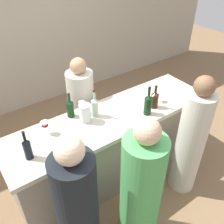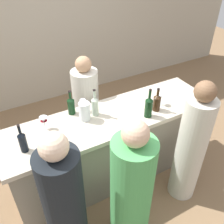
# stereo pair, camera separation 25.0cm
# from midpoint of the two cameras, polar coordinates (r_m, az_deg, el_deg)

# --- Properties ---
(ground_plane) EXTENTS (12.00, 12.00, 0.00)m
(ground_plane) POSITION_cam_midpoint_polar(r_m,az_deg,el_deg) (3.35, -2.20, -13.95)
(ground_plane) COLOR #846647
(back_wall) EXTENTS (8.00, 0.10, 2.80)m
(back_wall) POSITION_cam_midpoint_polar(r_m,az_deg,el_deg) (4.34, -19.91, 18.48)
(back_wall) COLOR #B2A893
(back_wall) RESTS_ON ground
(bar_counter) EXTENTS (2.40, 0.67, 0.95)m
(bar_counter) POSITION_cam_midpoint_polar(r_m,az_deg,el_deg) (3.00, -2.40, -8.10)
(bar_counter) COLOR gray
(bar_counter) RESTS_ON ground
(wine_bottle_leftmost_near_black) EXTENTS (0.07, 0.07, 0.30)m
(wine_bottle_leftmost_near_black) POSITION_cam_midpoint_polar(r_m,az_deg,el_deg) (2.32, -21.74, -7.81)
(wine_bottle_leftmost_near_black) COLOR black
(wine_bottle_leftmost_near_black) RESTS_ON bar_counter
(wine_bottle_second_left_dark_green) EXTENTS (0.08, 0.08, 0.28)m
(wine_bottle_second_left_dark_green) POSITION_cam_midpoint_polar(r_m,az_deg,el_deg) (2.69, -12.15, 0.84)
(wine_bottle_second_left_dark_green) COLOR black
(wine_bottle_second_left_dark_green) RESTS_ON bar_counter
(wine_bottle_center_clear_pale) EXTENTS (0.08, 0.08, 0.31)m
(wine_bottle_center_clear_pale) POSITION_cam_midpoint_polar(r_m,az_deg,el_deg) (2.64, -6.67, 1.14)
(wine_bottle_center_clear_pale) COLOR #B7C6B2
(wine_bottle_center_clear_pale) RESTS_ON bar_counter
(wine_bottle_second_right_dark_green) EXTENTS (0.08, 0.08, 0.33)m
(wine_bottle_second_right_dark_green) POSITION_cam_midpoint_polar(r_m,az_deg,el_deg) (2.67, 5.57, 1.75)
(wine_bottle_second_right_dark_green) COLOR black
(wine_bottle_second_right_dark_green) RESTS_ON bar_counter
(wine_bottle_rightmost_amber_brown) EXTENTS (0.08, 0.08, 0.28)m
(wine_bottle_rightmost_amber_brown) POSITION_cam_midpoint_polar(r_m,az_deg,el_deg) (2.79, 7.20, 2.82)
(wine_bottle_rightmost_amber_brown) COLOR #331E0F
(wine_bottle_rightmost_amber_brown) RESTS_ON bar_counter
(wine_glass_near_left) EXTENTS (0.07, 0.07, 0.13)m
(wine_glass_near_left) POSITION_cam_midpoint_polar(r_m,az_deg,el_deg) (2.90, 7.76, 3.94)
(wine_glass_near_left) COLOR white
(wine_glass_near_left) RESTS_ON bar_counter
(wine_glass_near_center) EXTENTS (0.08, 0.08, 0.14)m
(wine_glass_near_center) POSITION_cam_midpoint_polar(r_m,az_deg,el_deg) (2.53, -17.83, -2.98)
(wine_glass_near_center) COLOR white
(wine_glass_near_center) RESTS_ON bar_counter
(wine_glass_near_right) EXTENTS (0.07, 0.07, 0.14)m
(wine_glass_near_right) POSITION_cam_midpoint_polar(r_m,az_deg,el_deg) (2.73, -9.54, 1.49)
(wine_glass_near_right) COLOR white
(wine_glass_near_right) RESTS_ON bar_counter
(water_pitcher) EXTENTS (0.12, 0.12, 0.20)m
(water_pitcher) POSITION_cam_midpoint_polar(r_m,az_deg,el_deg) (2.60, -8.93, -0.33)
(water_pitcher) COLOR silver
(water_pitcher) RESTS_ON bar_counter
(person_left_guest) EXTENTS (0.40, 0.40, 1.51)m
(person_left_guest) POSITION_cam_midpoint_polar(r_m,az_deg,el_deg) (2.83, 15.09, -6.69)
(person_left_guest) COLOR beige
(person_left_guest) RESTS_ON ground
(person_center_guest) EXTENTS (0.48, 0.48, 1.48)m
(person_center_guest) POSITION_cam_midpoint_polar(r_m,az_deg,el_deg) (2.36, 3.47, -17.50)
(person_center_guest) COLOR #4CA559
(person_center_guest) RESTS_ON ground
(person_right_guest) EXTENTS (0.44, 0.44, 1.50)m
(person_right_guest) POSITION_cam_midpoint_polar(r_m,az_deg,el_deg) (2.25, -11.19, -21.55)
(person_right_guest) COLOR black
(person_right_guest) RESTS_ON ground
(person_server_behind) EXTENTS (0.40, 0.40, 1.41)m
(person_server_behind) POSITION_cam_midpoint_polar(r_m,az_deg,el_deg) (3.28, -8.99, -0.25)
(person_server_behind) COLOR beige
(person_server_behind) RESTS_ON ground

